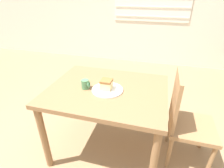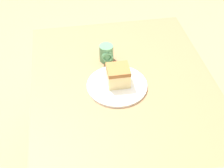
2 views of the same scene
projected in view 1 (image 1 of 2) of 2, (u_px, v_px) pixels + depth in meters
The scene contains 6 objects.
ground_plane at pixel (91, 168), 1.69m from camera, with size 14.00×14.00×0.00m, color #997A56.
dining_table_near at pixel (107, 97), 1.64m from camera, with size 1.07×0.85×0.73m.
chair_near_window at pixel (185, 119), 1.61m from camera, with size 0.41×0.41×0.91m.
plate at pixel (107, 90), 1.56m from camera, with size 0.28×0.28×0.01m.
cake_slice at pixel (106, 84), 1.54m from camera, with size 0.10×0.10×0.09m.
coffee_mug at pixel (86, 84), 1.57m from camera, with size 0.08×0.07×0.09m.
Camera 1 is at (0.50, -1.00, 1.52)m, focal length 28.00 mm.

